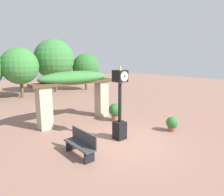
% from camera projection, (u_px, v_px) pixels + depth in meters
% --- Properties ---
extents(ground_plane, '(60.00, 60.00, 0.00)m').
position_uv_depth(ground_plane, '(120.00, 141.00, 8.34)').
color(ground_plane, '#8E6656').
extents(pedestal_clock, '(0.48, 0.53, 3.12)m').
position_uv_depth(pedestal_clock, '(120.00, 106.00, 8.34)').
color(pedestal_clock, black).
rests_on(pedestal_clock, ground).
extents(pergola, '(4.71, 1.21, 2.76)m').
position_uv_depth(pergola, '(75.00, 85.00, 10.57)').
color(pergola, '#A89E89').
rests_on(pergola, ground).
extents(potted_plant_near_left, '(0.56, 0.56, 0.69)m').
position_uv_depth(potted_plant_near_left, '(172.00, 124.00, 9.46)').
color(potted_plant_near_left, brown).
rests_on(potted_plant_near_left, ground).
extents(potted_plant_near_right, '(0.74, 0.74, 0.99)m').
position_uv_depth(potted_plant_near_right, '(115.00, 111.00, 11.01)').
color(potted_plant_near_right, '#9E563D').
rests_on(potted_plant_near_right, ground).
extents(park_bench, '(0.42, 1.52, 0.89)m').
position_uv_depth(park_bench, '(81.00, 144.00, 7.04)').
color(park_bench, '#38383D').
rests_on(park_bench, ground).
extents(tree_line, '(16.83, 5.04, 5.57)m').
position_uv_depth(tree_line, '(3.00, 63.00, 16.79)').
color(tree_line, brown).
rests_on(tree_line, ground).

